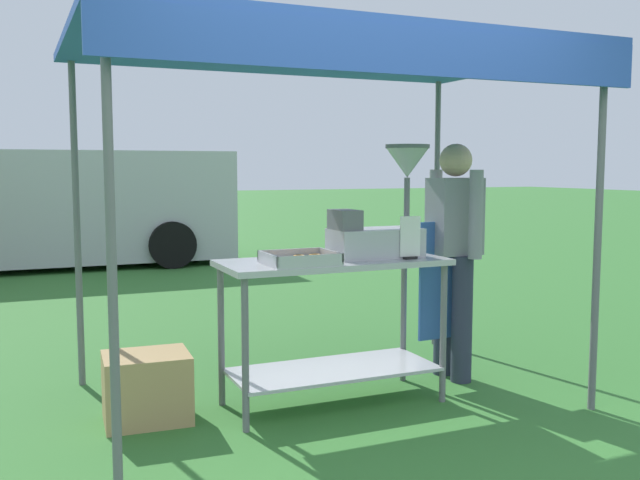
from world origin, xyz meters
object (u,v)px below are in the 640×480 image
object	(u,v)px
donut_cart	(333,301)
supply_crate	(147,388)
vendor	(453,248)
van_silver	(48,207)
donut_fryer	(383,215)
menu_sign	(410,241)
stall_canopy	(327,60)
donut_tray	(300,260)

from	to	relation	value
donut_cart	supply_crate	world-z (taller)	donut_cart
donut_cart	vendor	world-z (taller)	vendor
donut_cart	van_silver	size ratio (longest dim) A/B	0.26
supply_crate	donut_cart	bearing A→B (deg)	-7.54
donut_fryer	van_silver	distance (m)	7.48
donut_cart	vendor	size ratio (longest dim) A/B	0.85
donut_fryer	menu_sign	size ratio (longest dim) A/B	2.67
stall_canopy	donut_tray	size ratio (longest dim) A/B	7.35
stall_canopy	donut_fryer	bearing A→B (deg)	-17.84
supply_crate	van_silver	world-z (taller)	van_silver
donut_cart	menu_sign	xyz separation A→B (m)	(0.44, -0.16, 0.37)
stall_canopy	supply_crate	bearing A→B (deg)	177.54
donut_tray	van_silver	xyz separation A→B (m)	(-1.02, 7.40, -0.04)
van_silver	supply_crate	bearing A→B (deg)	-88.56
stall_canopy	menu_sign	size ratio (longest dim) A/B	11.37
donut_fryer	supply_crate	distance (m)	1.74
menu_sign	supply_crate	size ratio (longest dim) A/B	0.52
stall_canopy	vendor	xyz separation A→B (m)	(0.98, 0.07, -1.19)
stall_canopy	donut_cart	xyz separation A→B (m)	(0.00, -0.10, -1.45)
stall_canopy	supply_crate	distance (m)	2.20
stall_canopy	menu_sign	bearing A→B (deg)	-31.06
donut_cart	supply_crate	distance (m)	1.20
donut_cart	supply_crate	xyz separation A→B (m)	(-1.11, 0.15, -0.44)
donut_fryer	van_silver	world-z (taller)	van_silver
vendor	donut_cart	bearing A→B (deg)	-170.43
donut_cart	donut_tray	distance (m)	0.40
menu_sign	vendor	xyz separation A→B (m)	(0.54, 0.33, -0.10)
menu_sign	donut_tray	bearing A→B (deg)	176.08
supply_crate	menu_sign	bearing A→B (deg)	-11.41
donut_tray	menu_sign	bearing A→B (deg)	-3.92
stall_canopy	donut_tray	xyz separation A→B (m)	(-0.26, -0.22, -1.17)
menu_sign	van_silver	world-z (taller)	van_silver
donut_tray	van_silver	distance (m)	7.47
donut_tray	donut_fryer	xyz separation A→B (m)	(0.60, 0.11, 0.24)
donut_fryer	vendor	xyz separation A→B (m)	(0.64, 0.17, -0.25)
donut_cart	donut_tray	size ratio (longest dim) A/B	3.40
supply_crate	stall_canopy	bearing A→B (deg)	-2.46
vendor	donut_fryer	bearing A→B (deg)	-164.80
donut_tray	vendor	world-z (taller)	vendor
donut_tray	donut_fryer	world-z (taller)	donut_fryer
donut_cart	van_silver	distance (m)	7.40
stall_canopy	vendor	bearing A→B (deg)	3.85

